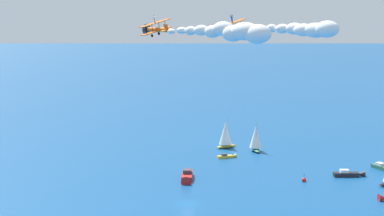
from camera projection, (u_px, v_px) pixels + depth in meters
The scene contains 14 objects.
ground_plane at pixel (188, 204), 135.57m from camera, with size 2000.00×2000.00×0.00m, color navy.
sailboat_far_port at pixel (226, 135), 193.14m from camera, with size 6.88×5.81×9.12m.
motorboat_far_stbd at pixel (350, 174), 158.85m from camera, with size 4.73×7.99×2.26m.
motorboat_inshore at pixel (384, 168), 165.44m from camera, with size 6.65×6.52×2.15m.
motorboat_trailing at pixel (187, 177), 155.29m from camera, with size 10.22×5.52×2.88m.
motorboat_outer_ring_a at pixel (228, 156), 180.02m from camera, with size 4.56×5.28×1.62m.
sailboat_outer_ring_e at pixel (256, 138), 188.42m from camera, with size 6.92×5.05×8.76m.
marker_buoy at pixel (304, 180), 153.90m from camera, with size 1.10×1.10×2.10m.
biplane_lead at pixel (156, 29), 125.08m from camera, with size 7.17×7.10×3.68m.
wingwalker_lead at pixel (154, 18), 124.47m from camera, with size 1.36×0.77×1.53m.
smoke_trail_lead at pixel (234, 32), 109.73m from camera, with size 13.88×24.00×4.40m.
biplane_wingman at pixel (233, 28), 131.71m from camera, with size 7.17×7.10×3.68m.
wingwalker_wingman at pixel (232, 18), 131.09m from camera, with size 0.84×0.51×1.79m.
smoke_trail_wingman at pixel (308, 29), 117.53m from camera, with size 13.05×20.68×3.80m.
Camera 1 is at (-123.11, -45.67, 39.49)m, focal length 59.03 mm.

